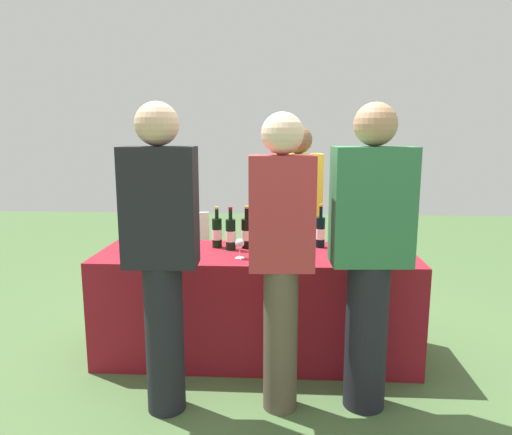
{
  "coord_description": "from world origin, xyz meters",
  "views": [
    {
      "loc": [
        0.19,
        -3.23,
        1.6
      ],
      "look_at": [
        0.0,
        0.0,
        1.02
      ],
      "focal_mm": 33.18,
      "sensor_mm": 36.0,
      "label": 1
    }
  ],
  "objects_px": {
    "wine_bottle_1": "(217,233)",
    "guest_2": "(370,250)",
    "guest_0": "(161,249)",
    "wine_bottle_6": "(352,232)",
    "wine_glass_1": "(176,239)",
    "wine_bottle_5": "(320,232)",
    "wine_bottle_0": "(164,232)",
    "guest_1": "(281,251)",
    "wine_glass_2": "(240,244)",
    "wine_glass_0": "(153,243)",
    "server_pouring": "(297,218)",
    "wine_bottle_2": "(231,234)",
    "wine_glass_3": "(366,241)",
    "wine_bottle_4": "(292,232)",
    "menu_board": "(182,261)",
    "wine_bottle_3": "(247,233)",
    "ice_bucket": "(137,234)"
  },
  "relations": [
    {
      "from": "ice_bucket",
      "to": "guest_1",
      "type": "xyz_separation_m",
      "value": [
        1.04,
        -0.71,
        0.07
      ]
    },
    {
      "from": "wine_glass_3",
      "to": "server_pouring",
      "type": "height_order",
      "value": "server_pouring"
    },
    {
      "from": "wine_bottle_2",
      "to": "wine_glass_2",
      "type": "bearing_deg",
      "value": -69.38
    },
    {
      "from": "wine_glass_2",
      "to": "wine_glass_1",
      "type": "bearing_deg",
      "value": 170.24
    },
    {
      "from": "wine_bottle_1",
      "to": "wine_glass_1",
      "type": "distance_m",
      "value": 0.34
    },
    {
      "from": "wine_glass_3",
      "to": "guest_2",
      "type": "xyz_separation_m",
      "value": [
        -0.07,
        -0.55,
        0.08
      ]
    },
    {
      "from": "wine_glass_0",
      "to": "wine_glass_3",
      "type": "height_order",
      "value": "wine_glass_3"
    },
    {
      "from": "wine_glass_3",
      "to": "guest_1",
      "type": "height_order",
      "value": "guest_1"
    },
    {
      "from": "wine_bottle_6",
      "to": "wine_glass_3",
      "type": "xyz_separation_m",
      "value": [
        0.06,
        -0.25,
        -0.01
      ]
    },
    {
      "from": "wine_bottle_1",
      "to": "wine_bottle_6",
      "type": "height_order",
      "value": "wine_bottle_6"
    },
    {
      "from": "ice_bucket",
      "to": "guest_1",
      "type": "distance_m",
      "value": 1.26
    },
    {
      "from": "wine_bottle_4",
      "to": "server_pouring",
      "type": "xyz_separation_m",
      "value": [
        0.05,
        0.45,
        0.03
      ]
    },
    {
      "from": "guest_0",
      "to": "server_pouring",
      "type": "bearing_deg",
      "value": 57.63
    },
    {
      "from": "wine_bottle_5",
      "to": "guest_2",
      "type": "relative_size",
      "value": 0.18
    },
    {
      "from": "wine_bottle_5",
      "to": "wine_bottle_0",
      "type": "bearing_deg",
      "value": -174.76
    },
    {
      "from": "wine_bottle_0",
      "to": "wine_bottle_1",
      "type": "height_order",
      "value": "wine_bottle_0"
    },
    {
      "from": "wine_glass_3",
      "to": "guest_2",
      "type": "bearing_deg",
      "value": -97.46
    },
    {
      "from": "guest_1",
      "to": "wine_glass_1",
      "type": "bearing_deg",
      "value": 138.54
    },
    {
      "from": "wine_bottle_3",
      "to": "menu_board",
      "type": "distance_m",
      "value": 1.1
    },
    {
      "from": "wine_glass_2",
      "to": "menu_board",
      "type": "bearing_deg",
      "value": 120.87
    },
    {
      "from": "guest_1",
      "to": "wine_bottle_6",
      "type": "bearing_deg",
      "value": 56.25
    },
    {
      "from": "wine_glass_0",
      "to": "guest_0",
      "type": "bearing_deg",
      "value": -69.92
    },
    {
      "from": "wine_glass_0",
      "to": "guest_2",
      "type": "relative_size",
      "value": 0.08
    },
    {
      "from": "wine_bottle_3",
      "to": "wine_bottle_5",
      "type": "xyz_separation_m",
      "value": [
        0.54,
        0.05,
        0.0
      ]
    },
    {
      "from": "wine_glass_1",
      "to": "server_pouring",
      "type": "distance_m",
      "value": 1.12
    },
    {
      "from": "wine_bottle_1",
      "to": "guest_2",
      "type": "distance_m",
      "value": 1.23
    },
    {
      "from": "wine_glass_3",
      "to": "wine_glass_2",
      "type": "bearing_deg",
      "value": -173.61
    },
    {
      "from": "wine_bottle_3",
      "to": "guest_2",
      "type": "bearing_deg",
      "value": -44.71
    },
    {
      "from": "wine_bottle_0",
      "to": "server_pouring",
      "type": "relative_size",
      "value": 0.2
    },
    {
      "from": "wine_bottle_4",
      "to": "ice_bucket",
      "type": "relative_size",
      "value": 1.33
    },
    {
      "from": "wine_bottle_0",
      "to": "server_pouring",
      "type": "distance_m",
      "value": 1.13
    },
    {
      "from": "guest_2",
      "to": "wine_bottle_5",
      "type": "bearing_deg",
      "value": 101.49
    },
    {
      "from": "menu_board",
      "to": "wine_glass_3",
      "type": "bearing_deg",
      "value": -44.87
    },
    {
      "from": "guest_1",
      "to": "wine_bottle_4",
      "type": "bearing_deg",
      "value": 82.04
    },
    {
      "from": "wine_glass_0",
      "to": "server_pouring",
      "type": "distance_m",
      "value": 1.28
    },
    {
      "from": "wine_glass_2",
      "to": "wine_glass_0",
      "type": "bearing_deg",
      "value": -178.71
    },
    {
      "from": "guest_0",
      "to": "wine_bottle_6",
      "type": "bearing_deg",
      "value": 35.34
    },
    {
      "from": "wine_bottle_1",
      "to": "server_pouring",
      "type": "height_order",
      "value": "server_pouring"
    },
    {
      "from": "wine_bottle_0",
      "to": "wine_bottle_5",
      "type": "bearing_deg",
      "value": 5.24
    },
    {
      "from": "wine_glass_2",
      "to": "guest_0",
      "type": "distance_m",
      "value": 0.69
    },
    {
      "from": "wine_glass_2",
      "to": "guest_0",
      "type": "relative_size",
      "value": 0.08
    },
    {
      "from": "wine_bottle_5",
      "to": "wine_glass_3",
      "type": "relative_size",
      "value": 2.14
    },
    {
      "from": "menu_board",
      "to": "wine_glass_1",
      "type": "bearing_deg",
      "value": -91.13
    },
    {
      "from": "guest_0",
      "to": "guest_2",
      "type": "bearing_deg",
      "value": 2.82
    },
    {
      "from": "wine_bottle_6",
      "to": "wine_glass_3",
      "type": "relative_size",
      "value": 2.19
    },
    {
      "from": "wine_glass_2",
      "to": "wine_bottle_6",
      "type": "bearing_deg",
      "value": 23.52
    },
    {
      "from": "wine_bottle_5",
      "to": "server_pouring",
      "type": "height_order",
      "value": "server_pouring"
    },
    {
      "from": "wine_glass_1",
      "to": "wine_bottle_2",
      "type": "bearing_deg",
      "value": 22.87
    },
    {
      "from": "wine_bottle_0",
      "to": "wine_glass_0",
      "type": "distance_m",
      "value": 0.25
    },
    {
      "from": "menu_board",
      "to": "guest_0",
      "type": "bearing_deg",
      "value": -92.98
    }
  ]
}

